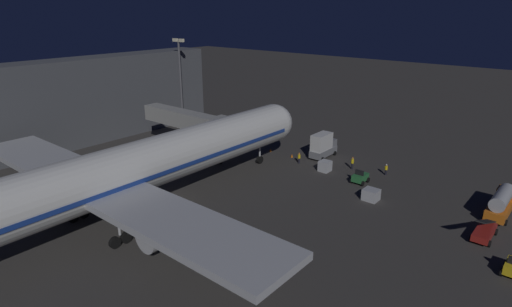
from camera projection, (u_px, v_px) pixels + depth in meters
ground_plane at (171, 201)px, 52.08m from camera, size 320.00×320.00×0.00m
airliner_at_gate at (96, 182)px, 43.40m from camera, size 48.16×67.23×18.95m
jet_bridge at (193, 121)px, 66.12m from camera, size 18.86×3.40×7.34m
apron_floodlight_mast at (180, 77)px, 81.58m from camera, size 2.90×0.50×17.31m
belt_loader at (484, 231)px, 43.43m from camera, size 1.96×7.29×3.44m
pushback_tug at (360, 177)px, 57.30m from camera, size 1.86×2.39×1.95m
ops_van at (323, 145)px, 66.77m from camera, size 2.36×5.46×4.03m
fuel_tanker at (502, 202)px, 48.16m from camera, size 2.46×6.58×3.15m
baggage_container_near_belt at (371, 195)px, 52.14m from camera, size 1.86×1.69×1.45m
baggage_container_mid_row at (325, 166)px, 61.43m from camera, size 1.53×1.66×1.56m
ground_crew_near_nose_gear at (386, 169)px, 59.92m from camera, size 0.40×0.40×1.68m
ground_crew_by_belt_loader at (299, 158)px, 64.44m from camera, size 0.40×0.40×1.71m
ground_crew_marshaller_fwd at (352, 162)px, 62.07m from camera, size 0.40×0.40×1.91m
traffic_cone_nose_port at (292, 156)px, 67.28m from camera, size 0.36×0.36×0.55m
traffic_cone_nose_starboard at (270, 150)px, 69.94m from camera, size 0.36×0.36×0.55m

